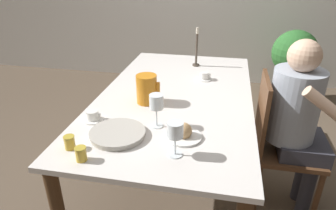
% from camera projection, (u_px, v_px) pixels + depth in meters
% --- Properties ---
extents(ground_plane, '(20.00, 20.00, 0.00)m').
position_uv_depth(ground_plane, '(175.00, 179.00, 2.40)').
color(ground_plane, brown).
extents(dining_table, '(1.03, 1.86, 0.74)m').
position_uv_depth(dining_table, '(176.00, 106.00, 2.11)').
color(dining_table, silver).
rests_on(dining_table, ground_plane).
extents(chair_person_side, '(0.42, 0.42, 0.94)m').
position_uv_depth(chair_person_side, '(277.00, 142.00, 1.98)').
color(chair_person_side, '#51331E').
rests_on(chair_person_side, ground_plane).
extents(person_seated, '(0.39, 0.41, 1.19)m').
position_uv_depth(person_seated, '(298.00, 117.00, 1.85)').
color(person_seated, '#33333D').
rests_on(person_seated, ground_plane).
extents(red_pitcher, '(0.16, 0.13, 0.19)m').
position_uv_depth(red_pitcher, '(147.00, 89.00, 1.91)').
color(red_pitcher, orange).
rests_on(red_pitcher, dining_table).
extents(wine_glass_water, '(0.08, 0.08, 0.19)m').
position_uv_depth(wine_glass_water, '(156.00, 103.00, 1.61)').
color(wine_glass_water, white).
rests_on(wine_glass_water, dining_table).
extents(wine_glass_juice, '(0.08, 0.08, 0.18)m').
position_uv_depth(wine_glass_juice, '(175.00, 132.00, 1.37)').
color(wine_glass_juice, white).
rests_on(wine_glass_juice, dining_table).
extents(teacup_near_person, '(0.12, 0.12, 0.06)m').
position_uv_depth(teacup_near_person, '(93.00, 116.00, 1.73)').
color(teacup_near_person, white).
rests_on(teacup_near_person, dining_table).
extents(teacup_across, '(0.12, 0.12, 0.06)m').
position_uv_depth(teacup_across, '(204.00, 76.00, 2.31)').
color(teacup_across, white).
rests_on(teacup_across, dining_table).
extents(serving_tray, '(0.30, 0.30, 0.03)m').
position_uv_depth(serving_tray, '(118.00, 134.00, 1.57)').
color(serving_tray, '#B7B2A8').
rests_on(serving_tray, dining_table).
extents(bread_plate, '(0.19, 0.19, 0.09)m').
position_uv_depth(bread_plate, '(184.00, 133.00, 1.56)').
color(bread_plate, white).
rests_on(bread_plate, dining_table).
extents(jam_jar_amber, '(0.05, 0.05, 0.07)m').
position_uv_depth(jam_jar_amber, '(81.00, 153.00, 1.38)').
color(jam_jar_amber, gold).
rests_on(jam_jar_amber, dining_table).
extents(jam_jar_red, '(0.05, 0.05, 0.07)m').
position_uv_depth(jam_jar_red, '(69.00, 142.00, 1.46)').
color(jam_jar_red, gold).
rests_on(jam_jar_red, dining_table).
extents(candlestick_tall, '(0.06, 0.06, 0.33)m').
position_uv_depth(candlestick_tall, '(196.00, 51.00, 2.56)').
color(candlestick_tall, '#4C4238').
rests_on(candlestick_tall, dining_table).
extents(potted_plant, '(0.52, 0.52, 0.87)m').
position_uv_depth(potted_plant, '(294.00, 57.00, 3.48)').
color(potted_plant, '#4C4742').
rests_on(potted_plant, ground_plane).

